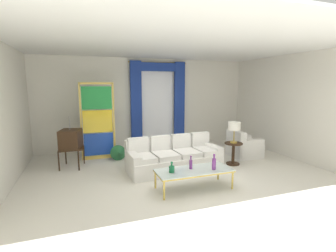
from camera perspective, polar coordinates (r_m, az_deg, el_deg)
ground_plane at (r=6.03m, az=2.92°, el=-11.22°), size 16.00×16.00×0.00m
wall_rear at (r=8.58m, az=-4.82°, el=5.19°), size 8.00×0.12×3.00m
wall_left at (r=6.04m, az=-33.70°, el=1.89°), size 0.12×7.00×3.00m
wall_right at (r=8.25m, az=25.56°, el=4.15°), size 0.12×7.00×3.00m
ceiling_slab at (r=6.46m, az=0.32°, el=17.38°), size 8.00×7.60×0.04m
curtained_window at (r=8.50m, az=-2.27°, el=6.81°), size 2.00×0.17×2.70m
couch_white_long at (r=6.35m, az=1.21°, el=-7.25°), size 2.39×1.06×0.86m
coffee_table at (r=5.20m, az=5.98°, el=-10.27°), size 1.57×0.64×0.41m
bottle_blue_decanter at (r=5.21m, az=10.51°, el=-8.41°), size 0.08×0.08×0.33m
bottle_crystal_tall at (r=5.20m, az=5.26°, el=-8.61°), size 0.07×0.07×0.28m
bottle_amber_squat at (r=4.98m, az=0.86°, el=-9.77°), size 0.11×0.11×0.22m
vintage_tv at (r=6.87m, az=-21.45°, el=-2.99°), size 0.64×0.70×1.35m
armchair_white at (r=7.78m, az=16.83°, el=-4.67°), size 0.87×0.86×0.80m
stained_glass_divider at (r=7.35m, az=-15.81°, el=0.70°), size 0.95×0.05×2.20m
peacock_figurine at (r=7.19m, az=-11.27°, el=-6.15°), size 0.44×0.60×0.50m
round_side_table at (r=6.94m, az=14.76°, el=-5.68°), size 0.48×0.48×0.59m
table_lamp_brass at (r=6.80m, az=14.99°, el=-0.20°), size 0.32×0.32×0.57m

